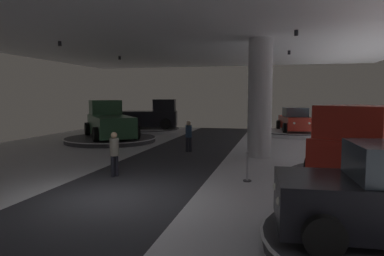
# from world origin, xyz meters

# --- Properties ---
(ground) EXTENTS (24.00, 44.00, 0.06)m
(ground) POSITION_xyz_m (0.00, 0.00, -0.02)
(ground) COLOR silver
(column_right) EXTENTS (1.12, 1.12, 5.50)m
(column_right) POSITION_xyz_m (3.69, 7.87, 2.75)
(column_right) COLOR silver
(column_right) RESTS_ON ground
(display_platform_mid_right) EXTENTS (5.68, 5.68, 0.28)m
(display_platform_mid_right) POSITION_xyz_m (7.63, 3.40, 0.16)
(display_platform_mid_right) COLOR #333338
(display_platform_mid_right) RESTS_ON ground
(pickup_truck_mid_right) EXTENTS (4.70, 5.58, 2.30)m
(pickup_truck_mid_right) POSITION_xyz_m (7.46, 3.14, 1.22)
(pickup_truck_mid_right) COLOR maroon
(pickup_truck_mid_right) RESTS_ON display_platform_mid_right
(display_platform_deep_left) EXTENTS (5.68, 5.68, 0.31)m
(display_platform_deep_left) POSITION_xyz_m (-5.92, 17.43, 0.17)
(display_platform_deep_left) COLOR #B7B7BC
(display_platform_deep_left) RESTS_ON ground
(pickup_truck_deep_left) EXTENTS (5.63, 3.57, 2.30)m
(pickup_truck_deep_left) POSITION_xyz_m (-5.61, 17.50, 1.24)
(pickup_truck_deep_left) COLOR black
(pickup_truck_deep_left) RESTS_ON display_platform_deep_left
(display_platform_deep_right) EXTENTS (5.27, 5.27, 0.32)m
(display_platform_deep_right) POSITION_xyz_m (5.81, 17.64, 0.18)
(display_platform_deep_right) COLOR silver
(display_platform_deep_right) RESTS_ON ground
(display_car_deep_right) EXTENTS (2.72, 4.42, 1.71)m
(display_car_deep_right) POSITION_xyz_m (5.80, 17.67, 1.09)
(display_car_deep_right) COLOR maroon
(display_car_deep_right) RESTS_ON display_platform_deep_right
(display_platform_far_left) EXTENTS (5.68, 5.68, 0.29)m
(display_platform_far_left) POSITION_xyz_m (-5.62, 11.08, 0.16)
(display_platform_far_left) COLOR #333338
(display_platform_far_left) RESTS_ON ground
(pickup_truck_far_left) EXTENTS (4.89, 5.48, 2.30)m
(pickup_truck_far_left) POSITION_xyz_m (-5.82, 11.34, 1.22)
(pickup_truck_far_left) COLOR #2D5638
(pickup_truck_far_left) RESTS_ON display_platform_far_left
(visitor_walking_near) EXTENTS (0.32, 0.32, 1.59)m
(visitor_walking_near) POSITION_xyz_m (-1.08, 2.45, 0.91)
(visitor_walking_near) COLOR black
(visitor_walking_near) RESTS_ON ground
(visitor_walking_far) EXTENTS (0.32, 0.32, 1.59)m
(visitor_walking_far) POSITION_xyz_m (0.11, 8.42, 0.91)
(visitor_walking_far) COLOR black
(visitor_walking_far) RESTS_ON ground
(stanchion_a) EXTENTS (0.28, 0.28, 1.01)m
(stanchion_a) POSITION_xyz_m (3.55, 2.88, 0.37)
(stanchion_a) COLOR #333338
(stanchion_a) RESTS_ON ground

